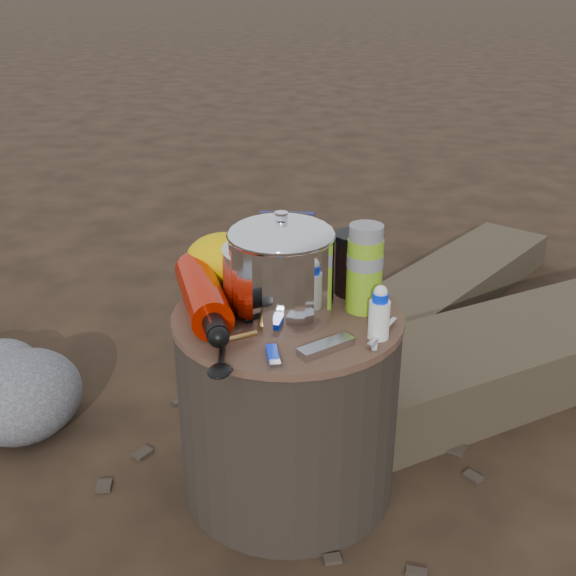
# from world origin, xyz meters

# --- Properties ---
(ground) EXTENTS (60.00, 60.00, 0.00)m
(ground) POSITION_xyz_m (0.00, 0.00, 0.00)
(ground) COLOR black
(ground) RESTS_ON ground
(stump) EXTENTS (0.46, 0.46, 0.42)m
(stump) POSITION_xyz_m (0.00, 0.00, 0.21)
(stump) COLOR black
(stump) RESTS_ON ground
(log_small) EXTENTS (0.93, 1.30, 0.11)m
(log_small) POSITION_xyz_m (0.33, 0.89, 0.06)
(log_small) COLOR #3C3224
(log_small) RESTS_ON ground
(foil_windscreen) EXTENTS (0.22, 0.22, 0.13)m
(foil_windscreen) POSITION_xyz_m (-0.02, 0.02, 0.49)
(foil_windscreen) COLOR white
(foil_windscreen) RESTS_ON stump
(camping_pot) EXTENTS (0.20, 0.20, 0.20)m
(camping_pot) POSITION_xyz_m (-0.01, -0.01, 0.53)
(camping_pot) COLOR silver
(camping_pot) RESTS_ON stump
(fuel_bottle) EXTENTS (0.21, 0.34, 0.08)m
(fuel_bottle) POSITION_xyz_m (-0.17, -0.02, 0.46)
(fuel_bottle) COLOR #A61100
(fuel_bottle) RESTS_ON stump
(thermos) EXTENTS (0.07, 0.07, 0.18)m
(thermos) POSITION_xyz_m (0.15, 0.04, 0.51)
(thermos) COLOR #74AB1A
(thermos) RESTS_ON stump
(travel_mug) EXTENTS (0.09, 0.09, 0.13)m
(travel_mug) POSITION_xyz_m (0.12, 0.12, 0.49)
(travel_mug) COLOR black
(travel_mug) RESTS_ON stump
(stuff_sack) EXTENTS (0.17, 0.14, 0.12)m
(stuff_sack) POSITION_xyz_m (-0.15, 0.12, 0.48)
(stuff_sack) COLOR #DFB100
(stuff_sack) RESTS_ON stump
(food_pouch) EXTENTS (0.12, 0.03, 0.15)m
(food_pouch) POSITION_xyz_m (-0.03, 0.17, 0.50)
(food_pouch) COLOR #15154C
(food_pouch) RESTS_ON stump
(lighter) EXTENTS (0.04, 0.08, 0.01)m
(lighter) POSITION_xyz_m (-0.00, -0.18, 0.43)
(lighter) COLOR #052BED
(lighter) RESTS_ON stump
(multitool) EXTENTS (0.10, 0.10, 0.02)m
(multitool) POSITION_xyz_m (0.09, -0.14, 0.43)
(multitool) COLOR #BBBCC0
(multitool) RESTS_ON stump
(pot_grabber) EXTENTS (0.06, 0.13, 0.01)m
(pot_grabber) POSITION_xyz_m (0.18, -0.07, 0.43)
(pot_grabber) COLOR #BBBCC0
(pot_grabber) RESTS_ON stump
(spork) EXTENTS (0.06, 0.17, 0.01)m
(spork) POSITION_xyz_m (-0.10, -0.17, 0.43)
(spork) COLOR black
(spork) RESTS_ON stump
(squeeze_bottle) EXTENTS (0.04, 0.04, 0.09)m
(squeeze_bottle) POSITION_xyz_m (0.18, -0.07, 0.47)
(squeeze_bottle) COLOR white
(squeeze_bottle) RESTS_ON stump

